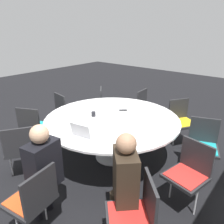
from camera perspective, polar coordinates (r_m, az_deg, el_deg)
ground_plane at (r=3.89m, az=0.00°, el=-11.60°), size 16.00×16.00×0.00m
conference_table at (r=3.58m, az=0.00°, el=-2.63°), size 2.17×2.17×0.74m
chair_0 at (r=2.51m, az=-19.93°, el=-20.23°), size 0.51×0.49×0.85m
chair_1 at (r=2.26m, az=6.21°, el=-24.47°), size 0.61×0.61×0.85m
chair_2 at (r=2.88m, az=19.49°, el=-14.15°), size 0.50×0.51×0.85m
chair_3 at (r=3.57m, az=22.68°, el=-7.33°), size 0.55×0.56×0.85m
chair_4 at (r=4.33m, az=17.71°, el=-1.60°), size 0.59×0.59×0.85m
chair_5 at (r=4.81m, az=9.08°, el=1.47°), size 0.48×0.46×0.85m
chair_6 at (r=4.95m, az=-1.39°, el=2.33°), size 0.61×0.61×0.85m
chair_7 at (r=4.70m, az=-11.91°, el=0.78°), size 0.49×0.50×0.85m
chair_8 at (r=4.12m, az=-19.85°, el=-3.08°), size 0.57×0.58×0.85m
chair_9 at (r=3.45m, az=-22.78°, el=-8.35°), size 0.59×0.59×0.85m
person_0 at (r=2.56m, az=-17.61°, el=-13.43°), size 0.39×0.30×1.20m
person_1 at (r=2.29m, az=3.10°, el=-16.97°), size 0.41×0.41×1.20m
laptop at (r=2.94m, az=-7.57°, el=-5.54°), size 0.28×0.34×0.21m
coffee_cup at (r=3.60m, az=-4.86°, el=-0.53°), size 0.07×0.07×0.08m
cell_phone at (r=3.86m, az=2.91°, el=0.48°), size 0.15×0.15×0.01m
handbag at (r=4.08m, az=23.26°, el=-9.60°), size 0.36×0.16×0.28m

